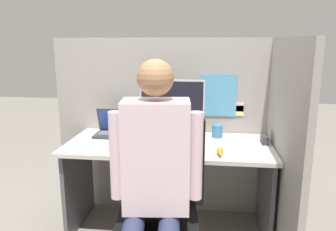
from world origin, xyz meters
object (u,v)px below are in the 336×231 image
at_px(monitor, 172,102).
at_px(stapler, 264,139).
at_px(laptop, 116,130).
at_px(person, 154,175).
at_px(paper_box, 172,132).
at_px(carrot_toy, 220,153).
at_px(office_chair, 161,209).
at_px(coffee_mug, 217,131).

relative_size(monitor, stapler, 4.14).
height_order(monitor, laptop, monitor).
relative_size(stapler, person, 0.09).
xyz_separation_m(paper_box, laptop, (-0.45, -0.02, 0.00)).
distance_m(carrot_toy, office_chair, 0.56).
height_order(paper_box, stapler, paper_box).
distance_m(monitor, person, 0.98).
distance_m(stapler, coffee_mug, 0.36).
relative_size(paper_box, stapler, 2.78).
relative_size(monitor, laptop, 1.57).
bearing_deg(carrot_toy, stapler, 44.91).
relative_size(person, coffee_mug, 13.51).
relative_size(monitor, person, 0.37).
bearing_deg(coffee_mug, stapler, -17.81).
relative_size(carrot_toy, office_chair, 0.14).
distance_m(stapler, office_chair, 1.01).
bearing_deg(paper_box, coffee_mug, 4.57).
xyz_separation_m(paper_box, monitor, (0.00, 0.00, 0.24)).
relative_size(carrot_toy, coffee_mug, 1.36).
xyz_separation_m(laptop, stapler, (1.15, -0.06, -0.01)).
height_order(paper_box, coffee_mug, coffee_mug).
bearing_deg(paper_box, laptop, -177.64).
xyz_separation_m(laptop, person, (0.47, -0.94, 0.04)).
relative_size(stapler, coffee_mug, 1.19).
distance_m(office_chair, person, 0.31).
xyz_separation_m(stapler, carrot_toy, (-0.34, -0.33, -0.01)).
distance_m(paper_box, carrot_toy, 0.56).
xyz_separation_m(laptop, carrot_toy, (0.82, -0.40, -0.02)).
bearing_deg(coffee_mug, monitor, -175.87).
distance_m(paper_box, person, 0.96).
bearing_deg(carrot_toy, monitor, 131.07).
height_order(paper_box, carrot_toy, paper_box).
xyz_separation_m(paper_box, office_chair, (0.03, -0.81, -0.23)).
bearing_deg(person, paper_box, 90.83).
relative_size(carrot_toy, person, 0.10).
height_order(stapler, carrot_toy, stapler).
height_order(monitor, coffee_mug, monitor).
distance_m(monitor, coffee_mug, 0.43).
distance_m(laptop, stapler, 1.16).
distance_m(paper_box, coffee_mug, 0.36).
relative_size(office_chair, person, 0.74).
xyz_separation_m(monitor, office_chair, (0.03, -0.81, -0.47)).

